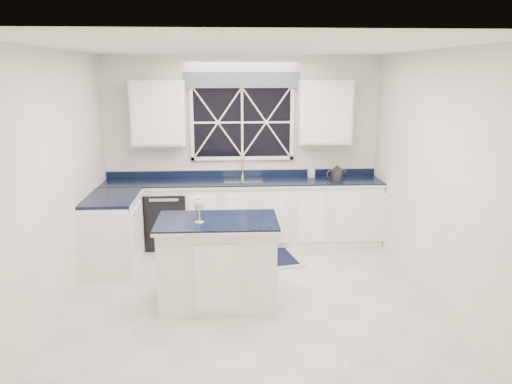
{
  "coord_description": "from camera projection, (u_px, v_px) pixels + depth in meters",
  "views": [
    {
      "loc": [
        -0.26,
        -5.04,
        2.48
      ],
      "look_at": [
        0.09,
        0.4,
        1.15
      ],
      "focal_mm": 35.0,
      "sensor_mm": 36.0,
      "label": 1
    }
  ],
  "objects": [
    {
      "name": "ground",
      "position": [
        250.0,
        302.0,
        5.48
      ],
      "size": [
        4.5,
        4.5,
        0.0
      ],
      "primitive_type": "plane",
      "color": "beige",
      "rests_on": "ground"
    },
    {
      "name": "back_wall",
      "position": [
        242.0,
        149.0,
        7.35
      ],
      "size": [
        4.0,
        0.1,
        2.7
      ],
      "primitive_type": "cube",
      "color": "white",
      "rests_on": "ground"
    },
    {
      "name": "base_cabinets",
      "position": [
        221.0,
        217.0,
        7.09
      ],
      "size": [
        3.99,
        1.6,
        0.9
      ],
      "color": "white",
      "rests_on": "ground"
    },
    {
      "name": "countertop",
      "position": [
        243.0,
        182.0,
        7.16
      ],
      "size": [
        3.98,
        0.64,
        0.04
      ],
      "primitive_type": "cube",
      "color": "black",
      "rests_on": "base_cabinets"
    },
    {
      "name": "dishwasher",
      "position": [
        167.0,
        218.0,
        7.21
      ],
      "size": [
        0.6,
        0.58,
        0.82
      ],
      "primitive_type": "cube",
      "color": "black",
      "rests_on": "ground"
    },
    {
      "name": "window",
      "position": [
        242.0,
        117.0,
        7.19
      ],
      "size": [
        1.65,
        0.09,
        1.26
      ],
      "color": "black",
      "rests_on": "ground"
    },
    {
      "name": "upper_cabinets",
      "position": [
        242.0,
        113.0,
        7.05
      ],
      "size": [
        3.1,
        0.34,
        0.9
      ],
      "color": "white",
      "rests_on": "ground"
    },
    {
      "name": "faucet",
      "position": [
        243.0,
        167.0,
        7.3
      ],
      "size": [
        0.05,
        0.2,
        0.3
      ],
      "color": "#B1B1B3",
      "rests_on": "countertop"
    },
    {
      "name": "island",
      "position": [
        218.0,
        262.0,
        5.36
      ],
      "size": [
        1.28,
        0.78,
        0.95
      ],
      "rotation": [
        0.0,
        0.0,
        -0.01
      ],
      "color": "white",
      "rests_on": "ground"
    },
    {
      "name": "rug",
      "position": [
        247.0,
        260.0,
        6.69
      ],
      "size": [
        1.56,
        1.13,
        0.02
      ],
      "rotation": [
        0.0,
        0.0,
        0.21
      ],
      "color": "#B6B5B1",
      "rests_on": "ground"
    },
    {
      "name": "kettle",
      "position": [
        337.0,
        173.0,
        7.2
      ],
      "size": [
        0.31,
        0.22,
        0.22
      ],
      "rotation": [
        0.0,
        0.0,
        0.18
      ],
      "color": "#29292C",
      "rests_on": "countertop"
    },
    {
      "name": "wine_glass",
      "position": [
        199.0,
        205.0,
        5.11
      ],
      "size": [
        0.11,
        0.11,
        0.27
      ],
      "color": "silver",
      "rests_on": "island"
    },
    {
      "name": "soap_bottle",
      "position": [
        311.0,
        171.0,
        7.37
      ],
      "size": [
        0.1,
        0.1,
        0.2
      ],
      "primitive_type": "imported",
      "rotation": [
        0.0,
        0.0,
        0.13
      ],
      "color": "silver",
      "rests_on": "countertop"
    }
  ]
}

